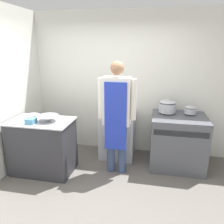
{
  "coord_description": "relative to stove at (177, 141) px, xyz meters",
  "views": [
    {
      "loc": [
        0.71,
        -2.44,
        2.04
      ],
      "look_at": [
        0.03,
        0.93,
        1.02
      ],
      "focal_mm": 35.0,
      "sensor_mm": 36.0,
      "label": 1
    }
  ],
  "objects": [
    {
      "name": "small_bowl",
      "position": [
        -2.4,
        -0.57,
        0.48
      ],
      "size": [
        0.22,
        0.22,
        0.07
      ],
      "color": "#B2B5BC",
      "rests_on": "prep_counter"
    },
    {
      "name": "wall_back",
      "position": [
        -1.14,
        0.47,
        0.89
      ],
      "size": [
        8.0,
        0.05,
        2.7
      ],
      "color": "silver",
      "rests_on": "ground_plane"
    },
    {
      "name": "person_cook",
      "position": [
        -1.01,
        -0.43,
        0.59
      ],
      "size": [
        0.61,
        0.24,
        1.85
      ],
      "color": "#38476B",
      "rests_on": "ground_plane"
    },
    {
      "name": "stock_pot",
      "position": [
        -0.2,
        0.14,
        0.58
      ],
      "size": [
        0.3,
        0.3,
        0.21
      ],
      "color": "#B2B5BC",
      "rests_on": "stove"
    },
    {
      "name": "wall_left",
      "position": [
        -2.8,
        -0.24,
        0.89
      ],
      "size": [
        0.05,
        8.0,
        2.7
      ],
      "color": "silver",
      "rests_on": "ground_plane"
    },
    {
      "name": "ground_plane",
      "position": [
        -1.14,
        -1.24,
        -0.46
      ],
      "size": [
        14.0,
        14.0,
        0.0
      ],
      "primitive_type": "plane",
      "color": "#5B5651"
    },
    {
      "name": "prep_counter",
      "position": [
        -2.22,
        -0.65,
        -0.01
      ],
      "size": [
        1.02,
        0.64,
        0.91
      ],
      "color": "#2D2D33",
      "rests_on": "ground_plane"
    },
    {
      "name": "plastic_tub",
      "position": [
        -2.29,
        -0.81,
        0.49
      ],
      "size": [
        0.14,
        0.14,
        0.08
      ],
      "color": "teal",
      "rests_on": "prep_counter"
    },
    {
      "name": "mixing_bowl",
      "position": [
        -2.08,
        -0.66,
        0.49
      ],
      "size": [
        0.34,
        0.34,
        0.1
      ],
      "color": "#B2B5BC",
      "rests_on": "prep_counter"
    },
    {
      "name": "fridge_unit",
      "position": [
        -1.09,
        0.13,
        -0.04
      ],
      "size": [
        0.63,
        0.58,
        0.84
      ],
      "color": "silver",
      "rests_on": "ground_plane"
    },
    {
      "name": "sauce_pot",
      "position": [
        0.18,
        0.14,
        0.54
      ],
      "size": [
        0.2,
        0.2,
        0.13
      ],
      "color": "#B2B5BC",
      "rests_on": "stove"
    },
    {
      "name": "stove",
      "position": [
        0.0,
        0.0,
        0.0
      ],
      "size": [
        0.91,
        0.79,
        0.93
      ],
      "color": "#4C4F56",
      "rests_on": "ground_plane"
    }
  ]
}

